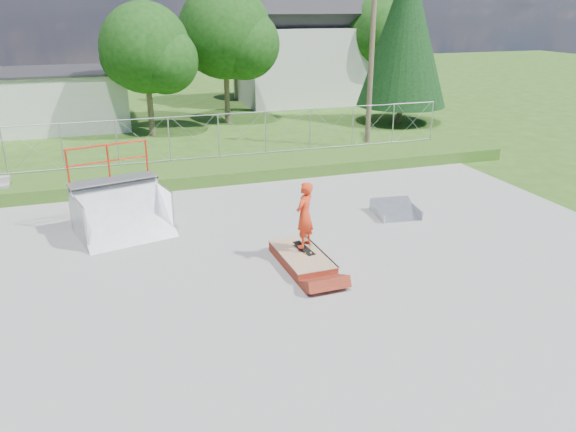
# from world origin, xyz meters

# --- Properties ---
(ground) EXTENTS (120.00, 120.00, 0.00)m
(ground) POSITION_xyz_m (0.00, 0.00, 0.00)
(ground) COLOR #325618
(ground) RESTS_ON ground
(concrete_pad) EXTENTS (20.00, 16.00, 0.04)m
(concrete_pad) POSITION_xyz_m (0.00, 0.00, 0.02)
(concrete_pad) COLOR #9C9C99
(concrete_pad) RESTS_ON ground
(grass_berm) EXTENTS (24.00, 3.00, 0.50)m
(grass_berm) POSITION_xyz_m (0.00, 9.50, 0.25)
(grass_berm) COLOR #325618
(grass_berm) RESTS_ON ground
(grind_box) EXTENTS (1.17, 2.29, 0.33)m
(grind_box) POSITION_xyz_m (0.10, 0.73, 0.17)
(grind_box) COLOR maroon
(grind_box) RESTS_ON concrete_pad
(quarter_pipe) EXTENTS (2.99, 2.70, 2.55)m
(quarter_pipe) POSITION_xyz_m (-4.17, 4.30, 1.27)
(quarter_pipe) COLOR #ADAFB5
(quarter_pipe) RESTS_ON concrete_pad
(flat_bank_ramp) EXTENTS (1.49, 1.57, 0.40)m
(flat_bank_ramp) POSITION_xyz_m (4.23, 3.19, 0.20)
(flat_bank_ramp) COLOR #ADAFB5
(flat_bank_ramp) RESTS_ON concrete_pad
(skateboard) EXTENTS (0.41, 0.82, 0.13)m
(skateboard) POSITION_xyz_m (0.23, 0.89, 0.38)
(skateboard) COLOR black
(skateboard) RESTS_ON grind_box
(skater) EXTENTS (0.76, 0.74, 1.75)m
(skater) POSITION_xyz_m (0.23, 0.89, 1.26)
(skater) COLOR #EF3A18
(skater) RESTS_ON grind_box
(chain_link_fence) EXTENTS (20.00, 0.06, 1.80)m
(chain_link_fence) POSITION_xyz_m (0.00, 10.50, 1.40)
(chain_link_fence) COLOR #9A9BA2
(chain_link_fence) RESTS_ON grass_berm
(utility_building_flat) EXTENTS (10.00, 6.00, 3.00)m
(utility_building_flat) POSITION_xyz_m (-8.00, 22.00, 1.50)
(utility_building_flat) COLOR #BBBCB7
(utility_building_flat) RESTS_ON ground
(gable_house) EXTENTS (8.40, 6.08, 8.94)m
(gable_house) POSITION_xyz_m (9.00, 26.00, 3.84)
(gable_house) COLOR #BBBCB7
(gable_house) RESTS_ON ground
(utility_pole) EXTENTS (0.24, 0.24, 8.00)m
(utility_pole) POSITION_xyz_m (7.50, 12.00, 4.00)
(utility_pole) COLOR brown
(utility_pole) RESTS_ON ground
(tree_left_near) EXTENTS (4.76, 4.48, 6.65)m
(tree_left_near) POSITION_xyz_m (-1.75, 17.83, 4.24)
(tree_left_near) COLOR brown
(tree_left_near) RESTS_ON ground
(tree_center) EXTENTS (5.44, 5.12, 7.60)m
(tree_center) POSITION_xyz_m (2.78, 19.81, 4.85)
(tree_center) COLOR brown
(tree_center) RESTS_ON ground
(tree_right_far) EXTENTS (5.10, 4.80, 7.12)m
(tree_right_far) POSITION_xyz_m (14.27, 23.82, 4.54)
(tree_right_far) COLOR brown
(tree_right_far) RESTS_ON ground
(tree_back_mid) EXTENTS (4.08, 3.84, 5.70)m
(tree_back_mid) POSITION_xyz_m (5.21, 27.86, 3.63)
(tree_back_mid) COLOR brown
(tree_back_mid) RESTS_ON ground
(conifer_tree) EXTENTS (5.04, 5.04, 9.10)m
(conifer_tree) POSITION_xyz_m (12.00, 17.00, 5.05)
(conifer_tree) COLOR brown
(conifer_tree) RESTS_ON ground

